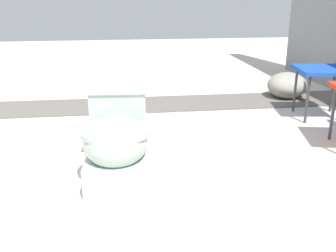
# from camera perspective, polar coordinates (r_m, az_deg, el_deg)

# --- Properties ---
(ground_plane) EXTENTS (14.00, 14.00, 0.00)m
(ground_plane) POSITION_cam_1_polar(r_m,az_deg,el_deg) (2.58, -12.91, -5.55)
(ground_plane) COLOR beige
(gravel_strip) EXTENTS (0.56, 8.00, 0.01)m
(gravel_strip) POSITION_cam_1_polar(r_m,az_deg,el_deg) (3.84, -3.88, 3.11)
(gravel_strip) COLOR #605B56
(gravel_strip) RESTS_ON ground
(toilet) EXTENTS (0.66, 0.42, 0.52)m
(toilet) POSITION_cam_1_polar(r_m,az_deg,el_deg) (2.31, -7.40, -2.22)
(toilet) COLOR #B2C6B7
(toilet) RESTS_ON ground
(boulder_near) EXTENTS (0.61, 0.58, 0.26)m
(boulder_near) POSITION_cam_1_polar(r_m,az_deg,el_deg) (4.28, 16.89, 5.69)
(boulder_near) COLOR gray
(boulder_near) RESTS_ON ground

